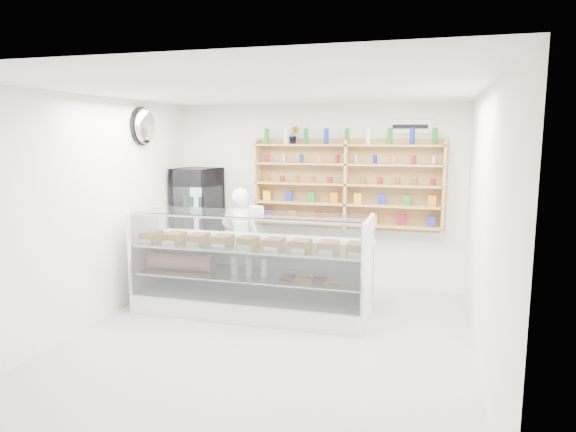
% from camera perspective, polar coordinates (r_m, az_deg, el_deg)
% --- Properties ---
extents(room, '(5.00, 5.00, 5.00)m').
position_cam_1_polar(room, '(5.63, -2.48, -0.48)').
color(room, '#ABAAAF').
rests_on(room, ground).
extents(display_counter, '(3.08, 0.92, 1.34)m').
position_cam_1_polar(display_counter, '(6.81, -4.10, -7.76)').
color(display_counter, white).
rests_on(display_counter, floor).
extents(shop_worker, '(0.62, 0.46, 1.57)m').
position_cam_1_polar(shop_worker, '(7.72, -5.27, -2.60)').
color(shop_worker, white).
rests_on(shop_worker, floor).
extents(drinks_cooler, '(0.68, 0.67, 1.81)m').
position_cam_1_polar(drinks_cooler, '(8.35, -9.96, -0.94)').
color(drinks_cooler, black).
rests_on(drinks_cooler, floor).
extents(wall_shelving, '(2.84, 0.28, 1.33)m').
position_cam_1_polar(wall_shelving, '(7.75, 6.49, 3.49)').
color(wall_shelving, tan).
rests_on(wall_shelving, back_wall).
extents(potted_plant, '(0.17, 0.14, 0.27)m').
position_cam_1_polar(potted_plant, '(7.89, 0.65, 8.99)').
color(potted_plant, '#1E6626').
rests_on(potted_plant, wall_shelving).
extents(security_mirror, '(0.15, 0.50, 0.50)m').
position_cam_1_polar(security_mirror, '(7.56, -15.60, 9.58)').
color(security_mirror, silver).
rests_on(security_mirror, left_wall).
extents(wall_sign, '(0.62, 0.03, 0.20)m').
position_cam_1_polar(wall_sign, '(7.75, 13.43, 9.64)').
color(wall_sign, white).
rests_on(wall_sign, back_wall).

